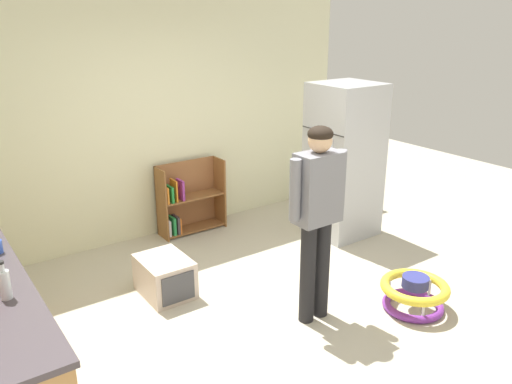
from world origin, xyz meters
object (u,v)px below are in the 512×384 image
Objects in this scene: clear_bottle at (5,284)px; baby_walker at (414,293)px; standing_person at (317,208)px; pet_carrier at (165,276)px; refrigerator at (344,161)px; bookshelf at (186,202)px.

baby_walker is at bearing -10.42° from clear_bottle.
standing_person is 3.07× the size of pet_carrier.
refrigerator reaches higher than baby_walker.
refrigerator is at bearing 15.57° from clear_bottle.
refrigerator is 1.94m from standing_person.
bookshelf is 3.46× the size of clear_bottle.
refrigerator is at bearing 39.26° from standing_person.
bookshelf is 3.23m from clear_bottle.
refrigerator reaches higher than bookshelf.
clear_bottle is at bearing -137.14° from bookshelf.
bookshelf is at bearing 54.11° from pet_carrier.
baby_walker is (0.82, -2.73, -0.21)m from bookshelf.
standing_person is 1.64m from pet_carrier.
pet_carrier is at bearing -125.89° from bookshelf.
refrigerator is 3.97m from clear_bottle.
pet_carrier reaches higher than baby_walker.
bookshelf is 1.41× the size of baby_walker.
refrigerator is 2.09× the size of bookshelf.
pet_carrier is 2.24× the size of clear_bottle.
standing_person is at bearing -3.98° from clear_bottle.
clear_bottle is (-2.32, -2.16, 0.63)m from bookshelf.
refrigerator is 1.92m from bookshelf.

